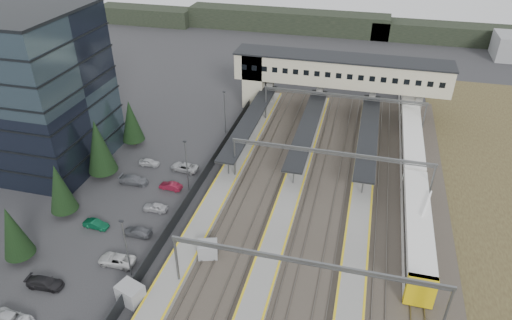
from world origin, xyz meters
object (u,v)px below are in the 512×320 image
(relay_cabin_near, at_px, (131,294))
(train, at_px, (411,146))
(footbridge, at_px, (325,72))
(billboard, at_px, (425,212))
(relay_cabin_far, at_px, (208,250))
(office_building, at_px, (15,89))

(relay_cabin_near, distance_m, train, 49.19)
(footbridge, distance_m, train, 22.65)
(footbridge, relative_size, billboard, 7.43)
(relay_cabin_far, bearing_deg, billboard, 24.48)
(office_building, height_order, billboard, office_building)
(relay_cabin_far, height_order, train, train)
(relay_cabin_near, height_order, billboard, billboard)
(relay_cabin_near, distance_m, billboard, 37.12)
(relay_cabin_near, height_order, train, train)
(train, bearing_deg, billboard, -86.92)
(relay_cabin_far, bearing_deg, office_building, 157.28)
(office_building, relative_size, relay_cabin_far, 8.63)
(footbridge, height_order, billboard, footbridge)
(office_building, xyz_separation_m, train, (60.00, 15.34, -9.97))
(office_building, bearing_deg, relay_cabin_far, -22.72)
(relay_cabin_far, relative_size, billboard, 0.52)
(office_building, relative_size, footbridge, 0.60)
(relay_cabin_far, bearing_deg, train, 51.18)
(relay_cabin_near, bearing_deg, billboard, 32.94)
(relay_cabin_near, xyz_separation_m, billboard, (31.11, 20.16, 1.96))
(train, height_order, billboard, billboard)
(footbridge, bearing_deg, relay_cabin_near, -104.46)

